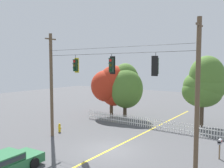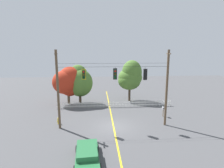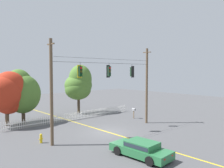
{
  "view_description": "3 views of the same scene",
  "coord_description": "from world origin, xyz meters",
  "px_view_note": "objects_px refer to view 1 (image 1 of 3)",
  "views": [
    {
      "loc": [
        9.73,
        -13.61,
        6.02
      ],
      "look_at": [
        -0.07,
        0.42,
        4.72
      ],
      "focal_mm": 38.42,
      "sensor_mm": 36.0,
      "label": 1
    },
    {
      "loc": [
        -1.64,
        -19.51,
        8.63
      ],
      "look_at": [
        -0.16,
        0.14,
        4.94
      ],
      "focal_mm": 29.06,
      "sensor_mm": 36.0,
      "label": 2
    },
    {
      "loc": [
        -14.75,
        -16.93,
        6.09
      ],
      "look_at": [
        0.58,
        -0.01,
        4.79
      ],
      "focal_mm": 36.6,
      "sensor_mm": 36.0,
      "label": 3
    }
  ],
  "objects_px": {
    "traffic_signal_eastbound_side": "(156,66)",
    "autumn_maple_mid": "(126,86)",
    "traffic_signal_northbound_primary": "(76,65)",
    "autumn_oak_far_east": "(204,85)",
    "fire_hydrant": "(59,128)",
    "roadside_mailbox": "(220,143)",
    "autumn_maple_near_fence": "(111,86)",
    "parked_car": "(2,164)",
    "traffic_signal_southbound_primary": "(112,65)"
  },
  "relations": [
    {
      "from": "autumn_maple_mid",
      "to": "roadside_mailbox",
      "type": "relative_size",
      "value": 4.79
    },
    {
      "from": "traffic_signal_northbound_primary",
      "to": "traffic_signal_southbound_primary",
      "type": "bearing_deg",
      "value": 0.01
    },
    {
      "from": "autumn_maple_near_fence",
      "to": "parked_car",
      "type": "relative_size",
      "value": 1.31
    },
    {
      "from": "roadside_mailbox",
      "to": "autumn_maple_near_fence",
      "type": "bearing_deg",
      "value": 153.1
    },
    {
      "from": "traffic_signal_northbound_primary",
      "to": "autumn_maple_mid",
      "type": "relative_size",
      "value": 0.22
    },
    {
      "from": "fire_hydrant",
      "to": "traffic_signal_northbound_primary",
      "type": "bearing_deg",
      "value": -20.2
    },
    {
      "from": "traffic_signal_northbound_primary",
      "to": "traffic_signal_eastbound_side",
      "type": "height_order",
      "value": "same"
    },
    {
      "from": "traffic_signal_northbound_primary",
      "to": "parked_car",
      "type": "relative_size",
      "value": 0.3
    },
    {
      "from": "traffic_signal_northbound_primary",
      "to": "traffic_signal_southbound_primary",
      "type": "relative_size",
      "value": 0.97
    },
    {
      "from": "traffic_signal_southbound_primary",
      "to": "parked_car",
      "type": "relative_size",
      "value": 0.31
    },
    {
      "from": "parked_car",
      "to": "traffic_signal_northbound_primary",
      "type": "bearing_deg",
      "value": 95.48
    },
    {
      "from": "autumn_oak_far_east",
      "to": "roadside_mailbox",
      "type": "height_order",
      "value": "autumn_oak_far_east"
    },
    {
      "from": "fire_hydrant",
      "to": "roadside_mailbox",
      "type": "relative_size",
      "value": 0.6
    },
    {
      "from": "traffic_signal_eastbound_side",
      "to": "autumn_maple_near_fence",
      "type": "distance_m",
      "value": 13.94
    },
    {
      "from": "traffic_signal_northbound_primary",
      "to": "autumn_oak_far_east",
      "type": "height_order",
      "value": "autumn_oak_far_east"
    },
    {
      "from": "traffic_signal_eastbound_side",
      "to": "autumn_maple_near_fence",
      "type": "relative_size",
      "value": 0.24
    },
    {
      "from": "roadside_mailbox",
      "to": "traffic_signal_southbound_primary",
      "type": "bearing_deg",
      "value": -157.92
    },
    {
      "from": "autumn_maple_mid",
      "to": "roadside_mailbox",
      "type": "bearing_deg",
      "value": -31.87
    },
    {
      "from": "traffic_signal_northbound_primary",
      "to": "traffic_signal_eastbound_side",
      "type": "xyz_separation_m",
      "value": [
        6.72,
        -0.02,
        -0.05
      ]
    },
    {
      "from": "traffic_signal_northbound_primary",
      "to": "roadside_mailbox",
      "type": "xyz_separation_m",
      "value": [
        10.03,
        2.69,
        -4.99
      ]
    },
    {
      "from": "parked_car",
      "to": "roadside_mailbox",
      "type": "bearing_deg",
      "value": 44.56
    },
    {
      "from": "autumn_maple_mid",
      "to": "fire_hydrant",
      "type": "bearing_deg",
      "value": -100.87
    },
    {
      "from": "autumn_maple_near_fence",
      "to": "traffic_signal_northbound_primary",
      "type": "bearing_deg",
      "value": -70.89
    },
    {
      "from": "traffic_signal_northbound_primary",
      "to": "fire_hydrant",
      "type": "distance_m",
      "value": 6.63
    },
    {
      "from": "autumn_maple_mid",
      "to": "fire_hydrant",
      "type": "height_order",
      "value": "autumn_maple_mid"
    },
    {
      "from": "parked_car",
      "to": "fire_hydrant",
      "type": "relative_size",
      "value": 5.82
    },
    {
      "from": "traffic_signal_eastbound_side",
      "to": "autumn_maple_mid",
      "type": "xyz_separation_m",
      "value": [
        -8.27,
        9.9,
        -2.37
      ]
    },
    {
      "from": "parked_car",
      "to": "fire_hydrant",
      "type": "distance_m",
      "value": 8.66
    },
    {
      "from": "autumn_maple_near_fence",
      "to": "autumn_oak_far_east",
      "type": "xyz_separation_m",
      "value": [
        10.28,
        1.23,
        0.49
      ]
    },
    {
      "from": "traffic_signal_eastbound_side",
      "to": "autumn_maple_mid",
      "type": "relative_size",
      "value": 0.23
    },
    {
      "from": "traffic_signal_northbound_primary",
      "to": "autumn_maple_near_fence",
      "type": "xyz_separation_m",
      "value": [
        -3.27,
        9.43,
        -2.39
      ]
    },
    {
      "from": "traffic_signal_southbound_primary",
      "to": "autumn_oak_far_east",
      "type": "bearing_deg",
      "value": 71.31
    },
    {
      "from": "traffic_signal_northbound_primary",
      "to": "autumn_oak_far_east",
      "type": "relative_size",
      "value": 0.2
    },
    {
      "from": "traffic_signal_southbound_primary",
      "to": "autumn_maple_near_fence",
      "type": "relative_size",
      "value": 0.23
    },
    {
      "from": "traffic_signal_southbound_primary",
      "to": "parked_car",
      "type": "bearing_deg",
      "value": -112.94
    },
    {
      "from": "fire_hydrant",
      "to": "roadside_mailbox",
      "type": "distance_m",
      "value": 13.35
    },
    {
      "from": "traffic_signal_eastbound_side",
      "to": "autumn_maple_mid",
      "type": "bearing_deg",
      "value": 129.86
    },
    {
      "from": "traffic_signal_southbound_primary",
      "to": "traffic_signal_northbound_primary",
      "type": "bearing_deg",
      "value": -179.99
    },
    {
      "from": "traffic_signal_eastbound_side",
      "to": "fire_hydrant",
      "type": "xyz_separation_m",
      "value": [
        -9.94,
        1.2,
        -5.62
      ]
    },
    {
      "from": "fire_hydrant",
      "to": "traffic_signal_eastbound_side",
      "type": "bearing_deg",
      "value": -6.91
    },
    {
      "from": "parked_car",
      "to": "roadside_mailbox",
      "type": "xyz_separation_m",
      "value": [
        9.4,
        9.25,
        0.47
      ]
    },
    {
      "from": "traffic_signal_northbound_primary",
      "to": "autumn_maple_near_fence",
      "type": "height_order",
      "value": "traffic_signal_northbound_primary"
    },
    {
      "from": "fire_hydrant",
      "to": "roadside_mailbox",
      "type": "height_order",
      "value": "roadside_mailbox"
    },
    {
      "from": "parked_car",
      "to": "fire_hydrant",
      "type": "bearing_deg",
      "value": 116.42
    },
    {
      "from": "autumn_maple_near_fence",
      "to": "roadside_mailbox",
      "type": "bearing_deg",
      "value": -26.9
    },
    {
      "from": "traffic_signal_southbound_primary",
      "to": "autumn_oak_far_east",
      "type": "height_order",
      "value": "autumn_oak_far_east"
    },
    {
      "from": "autumn_oak_far_east",
      "to": "autumn_maple_near_fence",
      "type": "bearing_deg",
      "value": -173.19
    },
    {
      "from": "autumn_maple_near_fence",
      "to": "parked_car",
      "type": "distance_m",
      "value": 16.74
    },
    {
      "from": "autumn_oak_far_east",
      "to": "roadside_mailbox",
      "type": "distance_m",
      "value": 9.06
    },
    {
      "from": "traffic_signal_southbound_primary",
      "to": "fire_hydrant",
      "type": "bearing_deg",
      "value": 169.87
    }
  ]
}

